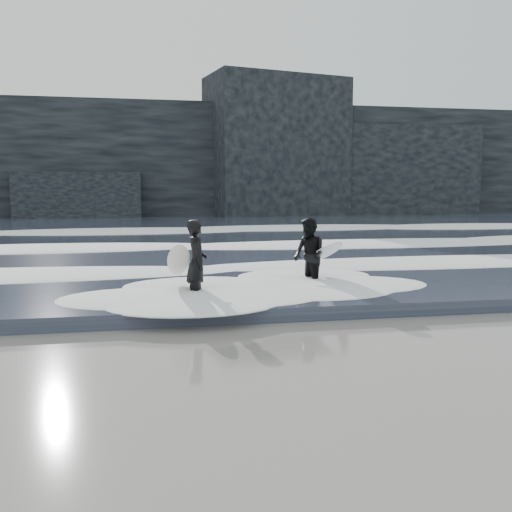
# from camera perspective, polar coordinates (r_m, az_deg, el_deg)

# --- Properties ---
(ground) EXTENTS (120.00, 120.00, 0.00)m
(ground) POSITION_cam_1_polar(r_m,az_deg,el_deg) (8.31, 8.87, -11.34)
(ground) COLOR #736553
(ground) RESTS_ON ground
(sea) EXTENTS (90.00, 52.00, 0.30)m
(sea) POSITION_cam_1_polar(r_m,az_deg,el_deg) (36.61, -6.76, 2.81)
(sea) COLOR #2F3547
(sea) RESTS_ON ground
(headland) EXTENTS (70.00, 9.00, 10.00)m
(headland) POSITION_cam_1_polar(r_m,az_deg,el_deg) (53.55, -8.23, 9.17)
(headland) COLOR black
(headland) RESTS_ON ground
(foam_near) EXTENTS (60.00, 3.20, 0.20)m
(foam_near) POSITION_cam_1_polar(r_m,az_deg,el_deg) (16.79, -1.60, -0.75)
(foam_near) COLOR white
(foam_near) RESTS_ON sea
(foam_mid) EXTENTS (60.00, 4.00, 0.24)m
(foam_mid) POSITION_cam_1_polar(r_m,az_deg,el_deg) (23.68, -4.39, 1.43)
(foam_mid) COLOR white
(foam_mid) RESTS_ON sea
(foam_far) EXTENTS (60.00, 4.80, 0.30)m
(foam_far) POSITION_cam_1_polar(r_m,az_deg,el_deg) (32.61, -6.24, 2.88)
(foam_far) COLOR white
(foam_far) RESTS_ON sea
(surfer_left) EXTENTS (0.92, 1.73, 1.90)m
(surfer_left) POSITION_cam_1_polar(r_m,az_deg,el_deg) (12.80, -6.20, -0.59)
(surfer_left) COLOR black
(surfer_left) RESTS_ON ground
(surfer_right) EXTENTS (1.20, 1.96, 1.86)m
(surfer_right) POSITION_cam_1_polar(r_m,az_deg,el_deg) (14.30, 5.47, 0.10)
(surfer_right) COLOR black
(surfer_right) RESTS_ON ground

